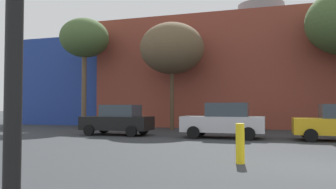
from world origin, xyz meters
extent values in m
cube|color=brown|center=(-2.40, 20.97, 4.27)|extent=(25.42, 12.43, 8.53)
cube|color=navy|center=(-19.78, 20.97, 3.81)|extent=(9.35, 11.19, 7.62)
cylinder|color=slate|center=(-2.40, 20.97, 9.53)|extent=(4.00, 4.00, 2.00)
cube|color=black|center=(-9.81, 7.60, 0.66)|extent=(3.85, 1.65, 0.73)
cube|color=#333D47|center=(-9.58, 7.60, 1.35)|extent=(1.92, 1.47, 0.64)
cylinder|color=black|center=(-11.05, 6.76, 0.29)|extent=(0.59, 0.20, 0.59)
cylinder|color=black|center=(-11.05, 8.45, 0.29)|extent=(0.59, 0.20, 0.59)
cylinder|color=black|center=(-8.58, 6.76, 0.29)|extent=(0.59, 0.20, 0.59)
cylinder|color=black|center=(-8.58, 8.45, 0.29)|extent=(0.59, 0.20, 0.59)
cube|color=silver|center=(-3.99, 7.60, 0.69)|extent=(4.05, 1.74, 0.77)
cube|color=#333D47|center=(-3.75, 7.60, 1.42)|extent=(2.02, 1.54, 0.67)
cylinder|color=black|center=(-5.29, 6.71, 0.31)|extent=(0.62, 0.21, 0.62)
cylinder|color=black|center=(-5.29, 8.49, 0.31)|extent=(0.62, 0.21, 0.62)
cylinder|color=black|center=(-2.69, 6.71, 0.31)|extent=(0.62, 0.21, 0.62)
cylinder|color=black|center=(-2.69, 8.49, 0.31)|extent=(0.62, 0.21, 0.62)
cylinder|color=black|center=(-0.03, 6.75, 0.30)|extent=(0.59, 0.20, 0.59)
cylinder|color=black|center=(-0.03, 8.45, 0.30)|extent=(0.59, 0.20, 0.59)
cylinder|color=black|center=(-3.44, -7.13, 1.38)|extent=(0.12, 0.12, 2.76)
cylinder|color=brown|center=(-14.98, 12.65, 2.87)|extent=(0.36, 0.36, 5.74)
ellipsoid|color=#476033|center=(-14.98, 12.65, 6.74)|extent=(3.64, 3.64, 2.91)
cylinder|color=brown|center=(-8.14, 12.68, 2.18)|extent=(0.29, 0.29, 4.37)
ellipsoid|color=brown|center=(-8.14, 12.68, 5.59)|extent=(4.42, 4.42, 3.54)
cylinder|color=yellow|center=(-2.52, 0.25, 0.55)|extent=(0.24, 0.24, 1.09)
camera|label=1|loc=(-1.73, -9.00, 1.55)|focal=35.33mm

